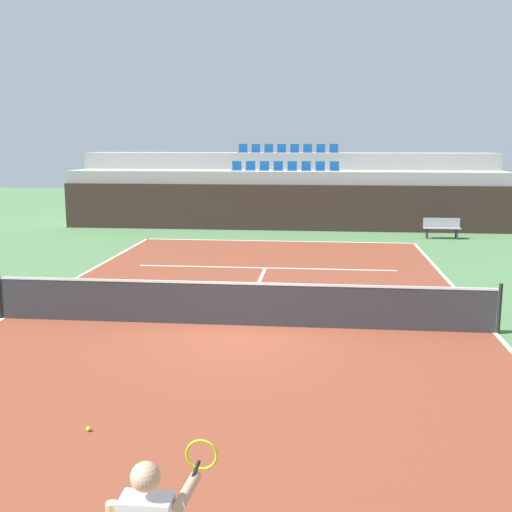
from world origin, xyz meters
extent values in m
plane|color=#477042|center=(0.00, 0.00, 0.00)|extent=(80.00, 80.00, 0.00)
cube|color=brown|center=(0.00, 0.00, 0.01)|extent=(11.00, 24.00, 0.01)
cube|color=white|center=(0.00, 11.95, 0.01)|extent=(11.00, 0.10, 0.00)
cube|color=white|center=(-5.45, 0.00, 0.01)|extent=(0.10, 24.00, 0.00)
cube|color=white|center=(5.45, 0.00, 0.01)|extent=(0.10, 24.00, 0.00)
cube|color=white|center=(0.00, 6.40, 0.01)|extent=(8.26, 0.10, 0.00)
cube|color=white|center=(0.00, 3.20, 0.01)|extent=(0.10, 6.40, 0.00)
cube|color=#33231E|center=(0.00, 15.23, 1.04)|extent=(20.47, 0.30, 2.08)
cube|color=#9E9E99|center=(0.00, 16.58, 1.33)|extent=(20.47, 2.40, 2.65)
cube|color=#9E9E99|center=(0.00, 18.98, 1.72)|extent=(20.47, 2.40, 3.45)
cube|color=#145193|center=(-2.32, 16.58, 2.67)|extent=(0.44, 0.44, 0.04)
cube|color=#145193|center=(-2.32, 16.78, 2.89)|extent=(0.44, 0.04, 0.40)
cube|color=#145193|center=(-1.65, 16.58, 2.67)|extent=(0.44, 0.44, 0.04)
cube|color=#145193|center=(-1.65, 16.78, 2.89)|extent=(0.44, 0.04, 0.40)
cube|color=#145193|center=(-0.99, 16.58, 2.67)|extent=(0.44, 0.44, 0.04)
cube|color=#145193|center=(-0.99, 16.78, 2.89)|extent=(0.44, 0.04, 0.40)
cube|color=#145193|center=(-0.33, 16.58, 2.67)|extent=(0.44, 0.44, 0.04)
cube|color=#145193|center=(-0.33, 16.78, 2.89)|extent=(0.44, 0.04, 0.40)
cube|color=#145193|center=(0.33, 16.58, 2.67)|extent=(0.44, 0.44, 0.04)
cube|color=#145193|center=(0.33, 16.78, 2.89)|extent=(0.44, 0.04, 0.40)
cube|color=#145193|center=(0.99, 16.58, 2.67)|extent=(0.44, 0.44, 0.04)
cube|color=#145193|center=(0.99, 16.78, 2.89)|extent=(0.44, 0.04, 0.40)
cube|color=#145193|center=(1.65, 16.58, 2.67)|extent=(0.44, 0.44, 0.04)
cube|color=#145193|center=(1.65, 16.78, 2.89)|extent=(0.44, 0.04, 0.40)
cube|color=#145193|center=(2.32, 16.58, 2.67)|extent=(0.44, 0.44, 0.04)
cube|color=#145193|center=(2.32, 16.78, 2.89)|extent=(0.44, 0.04, 0.40)
cube|color=#145193|center=(-2.32, 18.98, 3.47)|extent=(0.44, 0.44, 0.04)
cube|color=#145193|center=(-2.32, 19.18, 3.69)|extent=(0.44, 0.04, 0.40)
cube|color=#145193|center=(-1.65, 18.98, 3.47)|extent=(0.44, 0.44, 0.04)
cube|color=#145193|center=(-1.65, 19.18, 3.69)|extent=(0.44, 0.04, 0.40)
cube|color=#145193|center=(-0.99, 18.98, 3.47)|extent=(0.44, 0.44, 0.04)
cube|color=#145193|center=(-0.99, 19.18, 3.69)|extent=(0.44, 0.04, 0.40)
cube|color=#145193|center=(-0.33, 18.98, 3.47)|extent=(0.44, 0.44, 0.04)
cube|color=#145193|center=(-0.33, 19.18, 3.69)|extent=(0.44, 0.04, 0.40)
cube|color=#145193|center=(0.33, 18.98, 3.47)|extent=(0.44, 0.44, 0.04)
cube|color=#145193|center=(0.33, 19.18, 3.69)|extent=(0.44, 0.04, 0.40)
cube|color=#145193|center=(0.99, 18.98, 3.47)|extent=(0.44, 0.44, 0.04)
cube|color=#145193|center=(0.99, 19.18, 3.69)|extent=(0.44, 0.04, 0.40)
cube|color=#145193|center=(1.65, 18.98, 3.47)|extent=(0.44, 0.44, 0.04)
cube|color=#145193|center=(1.65, 19.18, 3.69)|extent=(0.44, 0.04, 0.40)
cube|color=#145193|center=(2.32, 18.98, 3.47)|extent=(0.44, 0.44, 0.04)
cube|color=#145193|center=(2.32, 19.18, 3.69)|extent=(0.44, 0.04, 0.40)
cylinder|color=black|center=(-5.50, 0.00, 0.55)|extent=(0.08, 0.08, 1.07)
cylinder|color=black|center=(5.50, 0.00, 0.55)|extent=(0.08, 0.08, 1.07)
cube|color=#333338|center=(0.00, 0.00, 0.47)|extent=(10.90, 0.02, 0.92)
cube|color=white|center=(0.00, 0.00, 0.96)|extent=(10.90, 0.04, 0.05)
sphere|color=tan|center=(0.53, -9.12, 1.61)|extent=(0.22, 0.22, 0.22)
cylinder|color=tan|center=(0.77, -8.82, 1.34)|extent=(0.09, 0.63, 0.20)
cylinder|color=black|center=(0.77, -8.52, 1.34)|extent=(0.03, 0.28, 0.03)
torus|color=#BFD819|center=(0.77, -8.26, 1.34)|extent=(0.28, 0.02, 0.28)
cube|color=#99999E|center=(6.77, 13.38, 0.45)|extent=(1.50, 0.40, 0.05)
cube|color=#99999E|center=(6.77, 13.56, 0.67)|extent=(1.50, 0.04, 0.36)
cube|color=#2D2D33|center=(6.17, 13.24, 0.21)|extent=(0.06, 0.06, 0.42)
cube|color=#2D2D33|center=(7.37, 13.24, 0.21)|extent=(0.06, 0.06, 0.42)
cube|color=#2D2D33|center=(6.17, 13.52, 0.21)|extent=(0.06, 0.06, 0.42)
cube|color=#2D2D33|center=(7.37, 13.52, 0.21)|extent=(0.06, 0.06, 0.42)
sphere|color=#CCE033|center=(-1.42, -5.30, 0.04)|extent=(0.07, 0.07, 0.07)
camera|label=1|loc=(1.75, -13.14, 3.97)|focal=43.89mm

